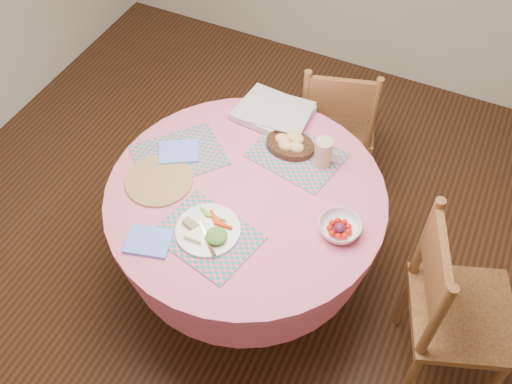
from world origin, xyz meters
TOP-DOWN VIEW (x-y plane):
  - ground at (0.00, 0.00)m, footprint 4.00×4.00m
  - dining_table at (0.00, 0.00)m, footprint 1.24×1.24m
  - chair_right at (0.97, -0.02)m, footprint 0.57×0.58m
  - chair_back at (0.14, 0.86)m, footprint 0.52×0.51m
  - placemat_front at (-0.04, -0.27)m, footprint 0.46×0.39m
  - placemat_left at (-0.37, 0.07)m, footprint 0.49×0.50m
  - placemat_back at (0.11, 0.30)m, footprint 0.45×0.37m
  - wicker_trivet at (-0.38, -0.11)m, footprint 0.30×0.30m
  - napkin_near at (-0.24, -0.40)m, footprint 0.21×0.18m
  - napkin_far at (-0.38, 0.08)m, footprint 0.23×0.21m
  - dinner_plate at (-0.04, -0.26)m, footprint 0.27×0.27m
  - bread_bowl at (0.07, 0.33)m, footprint 0.23×0.23m
  - latte_mug at (0.24, 0.30)m, footprint 0.12×0.08m
  - fruit_bowl at (0.44, -0.02)m, footprint 0.22×0.22m
  - newspaper_stack at (-0.09, 0.49)m, footprint 0.37×0.30m

SIDE VIEW (x-z plane):
  - ground at x=0.00m, z-range 0.00..0.00m
  - chair_back at x=0.14m, z-range 0.02..0.94m
  - chair_right at x=0.97m, z-range 0.02..1.01m
  - dining_table at x=0.00m, z-range 0.18..0.93m
  - placemat_front at x=-0.04m, z-range 0.75..0.76m
  - placemat_left at x=-0.37m, z-range 0.75..0.76m
  - placemat_back at x=0.11m, z-range 0.75..0.76m
  - wicker_trivet at x=-0.38m, z-range 0.75..0.76m
  - napkin_near at x=-0.24m, z-range 0.75..0.76m
  - napkin_far at x=-0.38m, z-range 0.76..0.77m
  - dinner_plate at x=-0.04m, z-range 0.75..0.80m
  - newspaper_stack at x=-0.09m, z-range 0.76..0.80m
  - fruit_bowl at x=0.44m, z-range 0.75..0.80m
  - bread_bowl at x=0.07m, z-range 0.75..0.83m
  - latte_mug at x=0.24m, z-range 0.76..0.90m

